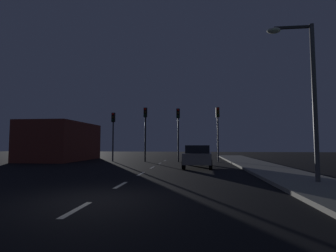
{
  "coord_description": "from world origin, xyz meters",
  "views": [
    {
      "loc": [
        2.95,
        -7.34,
        1.63
      ],
      "look_at": [
        0.52,
        15.6,
        3.3
      ],
      "focal_mm": 26.95,
      "sensor_mm": 36.0,
      "label": 1
    }
  ],
  "objects_px": {
    "traffic_signal_far_left": "(113,127)",
    "car_stopped_ahead": "(198,156)",
    "traffic_signal_far_right": "(218,124)",
    "traffic_signal_center_left": "(145,124)",
    "traffic_signal_center_right": "(178,124)",
    "street_lamp_right": "(306,86)"
  },
  "relations": [
    {
      "from": "traffic_signal_far_left",
      "to": "car_stopped_ahead",
      "type": "xyz_separation_m",
      "value": [
        7.98,
        -5.3,
        -2.48
      ]
    },
    {
      "from": "street_lamp_right",
      "to": "car_stopped_ahead",
      "type": "bearing_deg",
      "value": 120.33
    },
    {
      "from": "car_stopped_ahead",
      "to": "street_lamp_right",
      "type": "distance_m",
      "value": 9.14
    },
    {
      "from": "traffic_signal_far_right",
      "to": "car_stopped_ahead",
      "type": "height_order",
      "value": "traffic_signal_far_right"
    },
    {
      "from": "traffic_signal_center_left",
      "to": "car_stopped_ahead",
      "type": "distance_m",
      "value": 7.7
    },
    {
      "from": "traffic_signal_center_left",
      "to": "traffic_signal_far_right",
      "type": "relative_size",
      "value": 1.02
    },
    {
      "from": "traffic_signal_center_left",
      "to": "car_stopped_ahead",
      "type": "height_order",
      "value": "traffic_signal_center_left"
    },
    {
      "from": "traffic_signal_center_left",
      "to": "street_lamp_right",
      "type": "distance_m",
      "value": 15.66
    },
    {
      "from": "traffic_signal_center_right",
      "to": "street_lamp_right",
      "type": "relative_size",
      "value": 0.75
    },
    {
      "from": "traffic_signal_center_left",
      "to": "street_lamp_right",
      "type": "xyz_separation_m",
      "value": [
        9.17,
        -12.69,
        0.46
      ]
    },
    {
      "from": "traffic_signal_far_left",
      "to": "traffic_signal_center_left",
      "type": "distance_m",
      "value": 3.14
    },
    {
      "from": "traffic_signal_far_left",
      "to": "traffic_signal_center_left",
      "type": "height_order",
      "value": "traffic_signal_center_left"
    },
    {
      "from": "traffic_signal_far_left",
      "to": "car_stopped_ahead",
      "type": "relative_size",
      "value": 1.01
    },
    {
      "from": "traffic_signal_center_left",
      "to": "street_lamp_right",
      "type": "bearing_deg",
      "value": -54.13
    },
    {
      "from": "traffic_signal_far_right",
      "to": "car_stopped_ahead",
      "type": "relative_size",
      "value": 1.09
    },
    {
      "from": "traffic_signal_center_left",
      "to": "traffic_signal_far_right",
      "type": "distance_m",
      "value": 6.75
    },
    {
      "from": "traffic_signal_far_left",
      "to": "traffic_signal_far_right",
      "type": "distance_m",
      "value": 9.88
    },
    {
      "from": "traffic_signal_far_left",
      "to": "street_lamp_right",
      "type": "xyz_separation_m",
      "value": [
        12.3,
        -12.69,
        0.74
      ]
    },
    {
      "from": "traffic_signal_center_right",
      "to": "car_stopped_ahead",
      "type": "height_order",
      "value": "traffic_signal_center_right"
    },
    {
      "from": "traffic_signal_far_left",
      "to": "traffic_signal_far_right",
      "type": "bearing_deg",
      "value": 0.0
    },
    {
      "from": "traffic_signal_center_right",
      "to": "traffic_signal_far_right",
      "type": "bearing_deg",
      "value": 0.0
    },
    {
      "from": "traffic_signal_center_right",
      "to": "street_lamp_right",
      "type": "distance_m",
      "value": 14.07
    }
  ]
}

